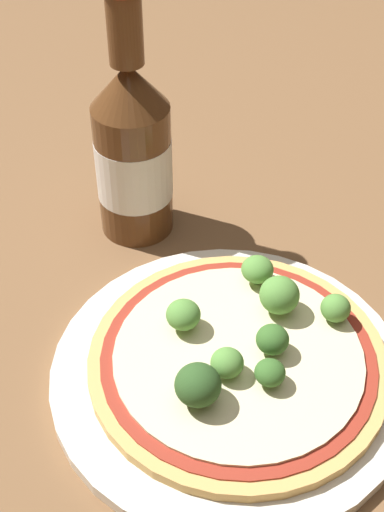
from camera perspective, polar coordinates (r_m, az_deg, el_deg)
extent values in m
plane|color=brown|center=(0.60, 2.66, -8.27)|extent=(3.00, 3.00, 0.00)
cylinder|color=silver|center=(0.58, 2.99, -9.31)|extent=(0.29, 0.29, 0.01)
cylinder|color=tan|center=(0.58, 3.69, -8.39)|extent=(0.24, 0.24, 0.01)
cylinder|color=maroon|center=(0.57, 3.71, -8.03)|extent=(0.22, 0.22, 0.00)
cylinder|color=beige|center=(0.57, 3.72, -7.95)|extent=(0.20, 0.20, 0.00)
cylinder|color=#6B8E51|center=(0.55, 2.79, -9.15)|extent=(0.01, 0.01, 0.01)
ellipsoid|color=#568E3D|center=(0.55, 2.83, -8.53)|extent=(0.03, 0.03, 0.02)
cylinder|color=#6B8E51|center=(0.58, -0.69, -5.44)|extent=(0.01, 0.01, 0.01)
ellipsoid|color=#568E3D|center=(0.57, -0.70, -4.71)|extent=(0.03, 0.03, 0.02)
cylinder|color=#6B8E51|center=(0.60, 6.90, -4.02)|extent=(0.01, 0.01, 0.01)
ellipsoid|color=#568E3D|center=(0.59, 7.01, -3.11)|extent=(0.03, 0.03, 0.03)
cylinder|color=#6B8E51|center=(0.57, 6.38, -7.33)|extent=(0.01, 0.01, 0.01)
ellipsoid|color=#386628|center=(0.56, 6.45, -6.64)|extent=(0.03, 0.03, 0.02)
cylinder|color=#6B8E51|center=(0.55, 6.19, -9.82)|extent=(0.01, 0.01, 0.01)
ellipsoid|color=#386628|center=(0.54, 6.25, -9.25)|extent=(0.02, 0.02, 0.02)
cylinder|color=#6B8E51|center=(0.62, 5.19, -1.78)|extent=(0.01, 0.01, 0.01)
ellipsoid|color=#568E3D|center=(0.61, 5.25, -1.06)|extent=(0.03, 0.03, 0.02)
cylinder|color=#6B8E51|center=(0.54, 0.47, -11.15)|extent=(0.01, 0.01, 0.01)
ellipsoid|color=#2D5123|center=(0.53, 0.48, -10.27)|extent=(0.03, 0.03, 0.03)
cylinder|color=#6B8E51|center=(0.60, 11.29, -4.72)|extent=(0.01, 0.01, 0.01)
ellipsoid|color=#568E3D|center=(0.60, 11.41, -4.10)|extent=(0.02, 0.02, 0.02)
cylinder|color=#563319|center=(0.68, -4.65, 6.90)|extent=(0.07, 0.07, 0.14)
cylinder|color=silver|center=(0.68, -4.66, 7.08)|extent=(0.07, 0.07, 0.06)
cone|color=#563319|center=(0.64, -5.09, 13.42)|extent=(0.07, 0.07, 0.04)
cylinder|color=#563319|center=(0.61, -5.40, 17.66)|extent=(0.03, 0.03, 0.06)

